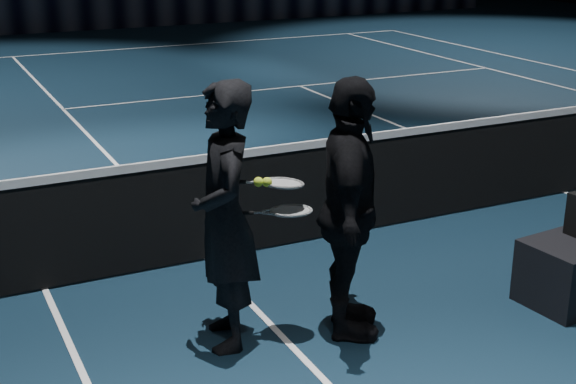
{
  "coord_description": "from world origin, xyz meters",
  "views": [
    {
      "loc": [
        -6.27,
        -6.06,
        2.82
      ],
      "look_at": [
        -4.06,
        -1.5,
        1.08
      ],
      "focal_mm": 50.0,
      "sensor_mm": 36.0,
      "label": 1
    }
  ],
  "objects_px": {
    "player_a": "(225,217)",
    "racket_upper": "(283,183)",
    "racket_lower": "(291,211)",
    "player_b": "(349,211)",
    "tennis_balls": "(262,179)"
  },
  "relations": [
    {
      "from": "player_a",
      "to": "racket_upper",
      "type": "xyz_separation_m",
      "value": [
        0.39,
        -0.08,
        0.21
      ]
    },
    {
      "from": "racket_lower",
      "to": "racket_upper",
      "type": "xyz_separation_m",
      "value": [
        -0.04,
        0.05,
        0.18
      ]
    },
    {
      "from": "player_a",
      "to": "racket_upper",
      "type": "bearing_deg",
      "value": 91.52
    },
    {
      "from": "player_b",
      "to": "tennis_balls",
      "type": "distance_m",
      "value": 0.65
    },
    {
      "from": "racket_lower",
      "to": "tennis_balls",
      "type": "distance_m",
      "value": 0.3
    },
    {
      "from": "player_a",
      "to": "racket_lower",
      "type": "relative_size",
      "value": 2.72
    },
    {
      "from": "player_a",
      "to": "racket_upper",
      "type": "distance_m",
      "value": 0.45
    },
    {
      "from": "player_b",
      "to": "racket_lower",
      "type": "xyz_separation_m",
      "value": [
        -0.38,
        0.12,
        0.02
      ]
    },
    {
      "from": "player_a",
      "to": "player_b",
      "type": "distance_m",
      "value": 0.85
    },
    {
      "from": "racket_upper",
      "to": "tennis_balls",
      "type": "height_order",
      "value": "tennis_balls"
    },
    {
      "from": "tennis_balls",
      "to": "racket_upper",
      "type": "bearing_deg",
      "value": -3.55
    },
    {
      "from": "racket_lower",
      "to": "tennis_balls",
      "type": "bearing_deg",
      "value": 178.53
    },
    {
      "from": "racket_upper",
      "to": "racket_lower",
      "type": "bearing_deg",
      "value": -42.66
    },
    {
      "from": "player_b",
      "to": "racket_upper",
      "type": "distance_m",
      "value": 0.5
    },
    {
      "from": "racket_upper",
      "to": "tennis_balls",
      "type": "bearing_deg",
      "value": -170.43
    }
  ]
}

